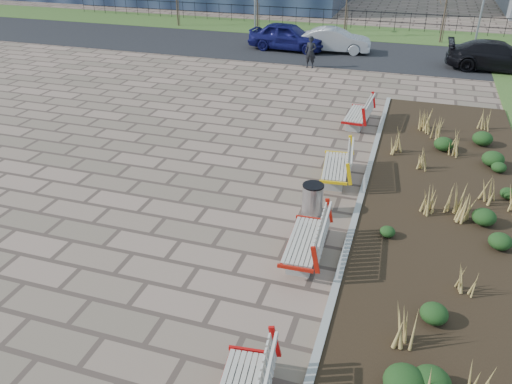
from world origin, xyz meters
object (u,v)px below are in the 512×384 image
(bench_b, at_px, (304,239))
(car_black, at_px, (497,56))
(bench_d, at_px, (357,112))
(pedestrian, at_px, (311,52))
(car_blue, at_px, (288,36))
(bench_c, at_px, (336,164))
(car_silver, at_px, (335,40))
(litter_bin, at_px, (312,200))

(bench_b, bearing_deg, car_black, 70.50)
(bench_d, relative_size, pedestrian, 1.31)
(bench_b, height_order, car_blue, car_blue)
(bench_b, bearing_deg, bench_c, 87.38)
(car_silver, bearing_deg, bench_d, -170.10)
(litter_bin, distance_m, car_black, 17.74)
(bench_c, xyz_separation_m, car_black, (5.67, 14.58, 0.24))
(bench_c, relative_size, car_black, 0.42)
(litter_bin, height_order, car_silver, car_silver)
(litter_bin, xyz_separation_m, car_black, (5.90, 16.72, 0.32))
(car_black, bearing_deg, bench_c, 158.78)
(bench_b, height_order, pedestrian, pedestrian)
(bench_d, xyz_separation_m, pedestrian, (-3.46, 7.54, 0.30))
(bench_d, relative_size, litter_bin, 2.49)
(bench_c, height_order, bench_d, same)
(bench_d, bearing_deg, car_blue, 119.97)
(bench_d, distance_m, litter_bin, 6.84)
(bench_d, xyz_separation_m, car_silver, (-2.85, 11.25, 0.19))
(litter_bin, distance_m, car_blue, 18.59)
(pedestrian, xyz_separation_m, car_silver, (0.61, 3.72, -0.11))
(bench_b, xyz_separation_m, bench_d, (0.00, 8.79, 0.00))
(bench_b, height_order, litter_bin, bench_b)
(bench_b, relative_size, car_blue, 0.46)
(bench_c, distance_m, car_silver, 16.20)
(bench_c, distance_m, car_blue, 16.63)
(pedestrian, distance_m, car_black, 9.43)
(litter_bin, bearing_deg, car_blue, 106.75)
(pedestrian, height_order, car_black, pedestrian)
(bench_c, distance_m, pedestrian, 12.72)
(bench_d, distance_m, pedestrian, 8.30)
(car_blue, height_order, car_silver, car_blue)
(bench_d, relative_size, car_black, 0.42)
(car_blue, height_order, car_black, car_blue)
(litter_bin, height_order, car_blue, car_blue)
(bench_b, height_order, bench_d, same)
(car_silver, bearing_deg, car_black, -103.43)
(bench_b, height_order, car_silver, car_silver)
(bench_b, distance_m, litter_bin, 1.97)
(car_blue, xyz_separation_m, car_silver, (2.73, 0.29, -0.10))
(bench_d, distance_m, car_silver, 11.61)
(bench_b, distance_m, car_blue, 20.52)
(litter_bin, distance_m, car_silver, 18.28)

